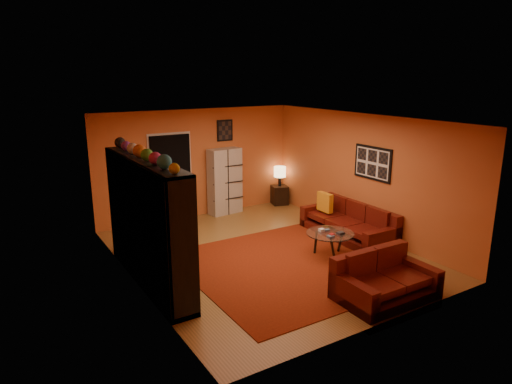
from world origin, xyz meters
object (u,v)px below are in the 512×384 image
tv (151,226)px  sofa (350,223)px  entertainment_unit (147,222)px  loveseat (382,280)px  bowl_chair (159,228)px  coffee_table (330,235)px  side_table (280,195)px  table_lamp (280,172)px  storage_cabinet (225,181)px

tv → sofa: tv is taller
tv → entertainment_unit: bearing=83.8°
loveseat → bowl_chair: (-2.11, 4.18, 0.01)m
coffee_table → bowl_chair: bearing=135.2°
loveseat → bowl_chair: size_ratio=2.33×
entertainment_unit → bowl_chair: entertainment_unit is taller
entertainment_unit → loveseat: 3.86m
side_table → table_lamp: table_lamp is taller
coffee_table → bowl_chair: bowl_chair is taller
storage_cabinet → bowl_chair: size_ratio=2.44×
tv → loveseat: bearing=-130.1°
sofa → storage_cabinet: (-1.51, 2.90, 0.53)m
loveseat → storage_cabinet: storage_cabinet is taller
bowl_chair → storage_cabinet: bearing=26.1°
tv → side_table: size_ratio=1.84×
entertainment_unit → table_lamp: 5.30m
entertainment_unit → storage_cabinet: entertainment_unit is taller
bowl_chair → side_table: bowl_chair is taller
sofa → storage_cabinet: storage_cabinet is taller
entertainment_unit → loveseat: (2.92, -2.42, -0.77)m
tv → bowl_chair: tv is taller
tv → sofa: size_ratio=0.41×
bowl_chair → table_lamp: 3.89m
storage_cabinet → side_table: size_ratio=3.27×
tv → sofa: (4.36, -0.09, -0.70)m
coffee_table → bowl_chair: size_ratio=1.36×
table_lamp → side_table: bearing=0.0°
tv → bowl_chair: size_ratio=1.38×
tv → storage_cabinet: storage_cabinet is taller
table_lamp → sofa: bearing=-92.3°
entertainment_unit → tv: size_ratio=3.25×
entertainment_unit → coffee_table: size_ratio=3.30×
loveseat → side_table: bearing=-16.6°
bowl_chair → tv: bearing=-113.0°
coffee_table → storage_cabinet: 3.56m
entertainment_unit → sofa: 4.48m
entertainment_unit → side_table: entertainment_unit is taller
entertainment_unit → loveseat: entertainment_unit is taller
coffee_table → storage_cabinet: size_ratio=0.56×
tv → bowl_chair: 2.05m
storage_cabinet → coffee_table: bearing=-89.2°
storage_cabinet → side_table: (1.62, -0.05, -0.57)m
entertainment_unit → side_table: bearing=31.3°
sofa → bowl_chair: size_ratio=3.34×
sofa → coffee_table: bearing=-149.5°
entertainment_unit → side_table: size_ratio=6.00×
loveseat → side_table: (1.61, 5.17, -0.03)m
tv → coffee_table: (3.26, -0.71, -0.57)m
sofa → table_lamp: (0.11, 2.85, 0.59)m
side_table → table_lamp: size_ratio=0.96×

